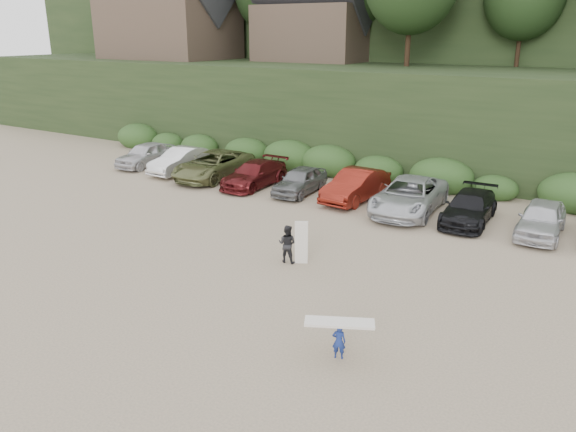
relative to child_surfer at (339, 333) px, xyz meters
The scene contains 4 objects.
ground 5.07m from the child_surfer, 141.89° to the left, with size 120.00×120.00×0.00m, color tan.
parked_cars 13.16m from the child_surfer, 96.57° to the left, with size 39.85×6.08×1.62m.
child_surfer is the anchor object (origin of this frame).
adult_surfer 6.59m from the child_surfer, 133.37° to the left, with size 1.21×0.66×1.70m.
Camera 1 is at (9.62, -14.77, 8.25)m, focal length 35.00 mm.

